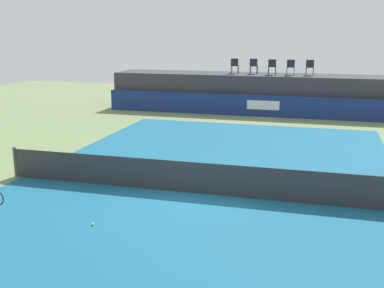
{
  "coord_description": "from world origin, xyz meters",
  "views": [
    {
      "loc": [
        3.5,
        -13.03,
        4.72
      ],
      "look_at": [
        -0.72,
        2.0,
        1.0
      ],
      "focal_mm": 44.78,
      "sensor_mm": 36.0,
      "label": 1
    }
  ],
  "objects": [
    {
      "name": "ground_plane",
      "position": [
        0.0,
        3.0,
        0.0
      ],
      "size": [
        48.0,
        48.0,
        0.0
      ],
      "primitive_type": "plane",
      "color": "#6B7F51"
    },
    {
      "name": "court_inner",
      "position": [
        0.0,
        0.0,
        0.0
      ],
      "size": [
        12.0,
        22.0,
        0.0
      ],
      "primitive_type": "cube",
      "color": "#16597A",
      "rests_on": "ground"
    },
    {
      "name": "sponsor_wall",
      "position": [
        0.0,
        13.5,
        0.6
      ],
      "size": [
        18.0,
        0.22,
        1.2
      ],
      "color": "navy",
      "rests_on": "ground"
    },
    {
      "name": "spectator_platform",
      "position": [
        0.0,
        15.3,
        1.1
      ],
      "size": [
        18.0,
        2.8,
        2.2
      ],
      "primitive_type": "cube",
      "color": "#38383D",
      "rests_on": "ground"
    },
    {
      "name": "spectator_chair_far_left",
      "position": [
        -1.81,
        15.35,
        2.69
      ],
      "size": [
        0.46,
        0.46,
        0.89
      ],
      "color": "#1E232D",
      "rests_on": "spectator_platform"
    },
    {
      "name": "spectator_chair_left",
      "position": [
        -0.69,
        15.42,
        2.69
      ],
      "size": [
        0.45,
        0.45,
        0.89
      ],
      "color": "#1E232D",
      "rests_on": "spectator_platform"
    },
    {
      "name": "spectator_chair_center",
      "position": [
        0.43,
        15.08,
        2.69
      ],
      "size": [
        0.47,
        0.47,
        0.89
      ],
      "color": "#1E232D",
      "rests_on": "spectator_platform"
    },
    {
      "name": "spectator_chair_right",
      "position": [
        1.48,
        15.08,
        2.69
      ],
      "size": [
        0.47,
        0.47,
        0.89
      ],
      "color": "#1E232D",
      "rests_on": "spectator_platform"
    },
    {
      "name": "spectator_chair_far_right",
      "position": [
        2.55,
        15.26,
        2.69
      ],
      "size": [
        0.44,
        0.44,
        0.89
      ],
      "color": "#1E232D",
      "rests_on": "spectator_platform"
    },
    {
      "name": "tennis_net",
      "position": [
        0.0,
        0.0,
        0.47
      ],
      "size": [
        12.4,
        0.02,
        0.95
      ],
      "primitive_type": "cube",
      "color": "#2D2D2D",
      "rests_on": "ground"
    },
    {
      "name": "net_post_near",
      "position": [
        -6.2,
        0.0,
        0.5
      ],
      "size": [
        0.1,
        0.1,
        1.0
      ],
      "primitive_type": "cylinder",
      "color": "#4C4C51",
      "rests_on": "ground"
    },
    {
      "name": "tennis_ball",
      "position": [
        -1.86,
        -3.03,
        0.04
      ],
      "size": [
        0.07,
        0.07,
        0.07
      ],
      "primitive_type": "sphere",
      "color": "#D8EA33",
      "rests_on": "court_inner"
    }
  ]
}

